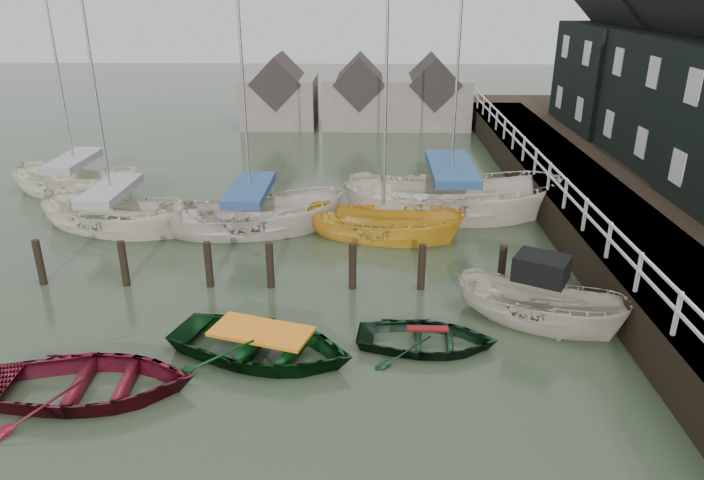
{
  "coord_description": "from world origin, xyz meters",
  "views": [
    {
      "loc": [
        1.66,
        -13.51,
        8.24
      ],
      "look_at": [
        1.18,
        3.3,
        1.4
      ],
      "focal_mm": 32.0,
      "sensor_mm": 36.0,
      "label": 1
    }
  ],
  "objects_px": {
    "sailboat_a": "(116,226)",
    "sailboat_c": "(383,236)",
    "rowboat_red": "(93,395)",
    "rowboat_dkgreen": "(427,347)",
    "rowboat_green": "(263,356)",
    "sailboat_d": "(449,213)",
    "sailboat_b": "(252,228)",
    "sailboat_e": "(79,193)",
    "motorboat": "(537,320)"
  },
  "relations": [
    {
      "from": "motorboat",
      "to": "sailboat_d",
      "type": "xyz_separation_m",
      "value": [
        -1.37,
        8.37,
        -0.03
      ]
    },
    {
      "from": "sailboat_c",
      "to": "sailboat_e",
      "type": "height_order",
      "value": "sailboat_c"
    },
    {
      "from": "motorboat",
      "to": "sailboat_d",
      "type": "distance_m",
      "value": 8.48
    },
    {
      "from": "rowboat_dkgreen",
      "to": "sailboat_e",
      "type": "bearing_deg",
      "value": 54.53
    },
    {
      "from": "sailboat_a",
      "to": "sailboat_d",
      "type": "relative_size",
      "value": 0.97
    },
    {
      "from": "sailboat_a",
      "to": "rowboat_green",
      "type": "bearing_deg",
      "value": -120.32
    },
    {
      "from": "rowboat_dkgreen",
      "to": "sailboat_a",
      "type": "xyz_separation_m",
      "value": [
        -10.72,
        7.83,
        0.07
      ]
    },
    {
      "from": "sailboat_c",
      "to": "sailboat_e",
      "type": "xyz_separation_m",
      "value": [
        -12.87,
        4.49,
        0.04
      ]
    },
    {
      "from": "sailboat_c",
      "to": "rowboat_green",
      "type": "bearing_deg",
      "value": 173.02
    },
    {
      "from": "sailboat_e",
      "to": "motorboat",
      "type": "bearing_deg",
      "value": -102.63
    },
    {
      "from": "rowboat_green",
      "to": "sailboat_c",
      "type": "xyz_separation_m",
      "value": [
        3.01,
        7.84,
        0.02
      ]
    },
    {
      "from": "sailboat_a",
      "to": "sailboat_b",
      "type": "xyz_separation_m",
      "value": [
        5.03,
        -0.06,
        -0.0
      ]
    },
    {
      "from": "sailboat_c",
      "to": "motorboat",
      "type": "bearing_deg",
      "value": -132.66
    },
    {
      "from": "rowboat_green",
      "to": "sailboat_b",
      "type": "relative_size",
      "value": 0.36
    },
    {
      "from": "rowboat_red",
      "to": "rowboat_green",
      "type": "distance_m",
      "value": 3.82
    },
    {
      "from": "sailboat_e",
      "to": "sailboat_b",
      "type": "bearing_deg",
      "value": -96.89
    },
    {
      "from": "sailboat_a",
      "to": "sailboat_c",
      "type": "bearing_deg",
      "value": -72.34
    },
    {
      "from": "rowboat_green",
      "to": "sailboat_c",
      "type": "relative_size",
      "value": 0.41
    },
    {
      "from": "rowboat_green",
      "to": "rowboat_dkgreen",
      "type": "bearing_deg",
      "value": -64.98
    },
    {
      "from": "motorboat",
      "to": "sailboat_b",
      "type": "relative_size",
      "value": 0.38
    },
    {
      "from": "rowboat_dkgreen",
      "to": "motorboat",
      "type": "height_order",
      "value": "motorboat"
    },
    {
      "from": "rowboat_green",
      "to": "sailboat_d",
      "type": "bearing_deg",
      "value": -11.58
    },
    {
      "from": "sailboat_d",
      "to": "sailboat_b",
      "type": "bearing_deg",
      "value": 110.54
    },
    {
      "from": "rowboat_red",
      "to": "rowboat_dkgreen",
      "type": "xyz_separation_m",
      "value": [
        7.41,
        2.18,
        0.0
      ]
    },
    {
      "from": "sailboat_c",
      "to": "sailboat_d",
      "type": "relative_size",
      "value": 0.91
    },
    {
      "from": "sailboat_b",
      "to": "sailboat_d",
      "type": "xyz_separation_m",
      "value": [
        7.32,
        1.87,
        -0.01
      ]
    },
    {
      "from": "rowboat_red",
      "to": "motorboat",
      "type": "bearing_deg",
      "value": -75.86
    },
    {
      "from": "rowboat_red",
      "to": "rowboat_dkgreen",
      "type": "height_order",
      "value": "rowboat_red"
    },
    {
      "from": "rowboat_dkgreen",
      "to": "sailboat_a",
      "type": "relative_size",
      "value": 0.29
    },
    {
      "from": "sailboat_d",
      "to": "sailboat_a",
      "type": "bearing_deg",
      "value": 104.56
    },
    {
      "from": "rowboat_dkgreen",
      "to": "sailboat_e",
      "type": "xyz_separation_m",
      "value": [
        -13.83,
        11.79,
        0.06
      ]
    },
    {
      "from": "rowboat_green",
      "to": "motorboat",
      "type": "distance_m",
      "value": 7.2
    },
    {
      "from": "rowboat_dkgreen",
      "to": "sailboat_e",
      "type": "distance_m",
      "value": 18.17
    },
    {
      "from": "rowboat_dkgreen",
      "to": "sailboat_b",
      "type": "bearing_deg",
      "value": 41.18
    },
    {
      "from": "rowboat_red",
      "to": "motorboat",
      "type": "xyz_separation_m",
      "value": [
        10.41,
        3.46,
        0.09
      ]
    },
    {
      "from": "rowboat_green",
      "to": "motorboat",
      "type": "height_order",
      "value": "motorboat"
    },
    {
      "from": "rowboat_green",
      "to": "sailboat_b",
      "type": "height_order",
      "value": "sailboat_b"
    },
    {
      "from": "motorboat",
      "to": "sailboat_c",
      "type": "height_order",
      "value": "sailboat_c"
    },
    {
      "from": "rowboat_green",
      "to": "rowboat_dkgreen",
      "type": "relative_size",
      "value": 1.32
    },
    {
      "from": "sailboat_a",
      "to": "motorboat",
      "type": "bearing_deg",
      "value": -94.72
    },
    {
      "from": "rowboat_dkgreen",
      "to": "sailboat_c",
      "type": "height_order",
      "value": "sailboat_c"
    },
    {
      "from": "sailboat_d",
      "to": "motorboat",
      "type": "bearing_deg",
      "value": -164.52
    },
    {
      "from": "sailboat_a",
      "to": "sailboat_c",
      "type": "xyz_separation_m",
      "value": [
        9.77,
        -0.54,
        -0.05
      ]
    },
    {
      "from": "sailboat_c",
      "to": "sailboat_e",
      "type": "distance_m",
      "value": 13.63
    },
    {
      "from": "sailboat_e",
      "to": "sailboat_d",
      "type": "bearing_deg",
      "value": -78.52
    },
    {
      "from": "sailboat_b",
      "to": "rowboat_green",
      "type": "bearing_deg",
      "value": -177.52
    },
    {
      "from": "sailboat_b",
      "to": "sailboat_d",
      "type": "height_order",
      "value": "sailboat_b"
    },
    {
      "from": "motorboat",
      "to": "sailboat_e",
      "type": "xyz_separation_m",
      "value": [
        -16.83,
        10.51,
        -0.03
      ]
    },
    {
      "from": "sailboat_d",
      "to": "sailboat_e",
      "type": "bearing_deg",
      "value": 88.32
    },
    {
      "from": "sailboat_b",
      "to": "sailboat_e",
      "type": "distance_m",
      "value": 9.07
    }
  ]
}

